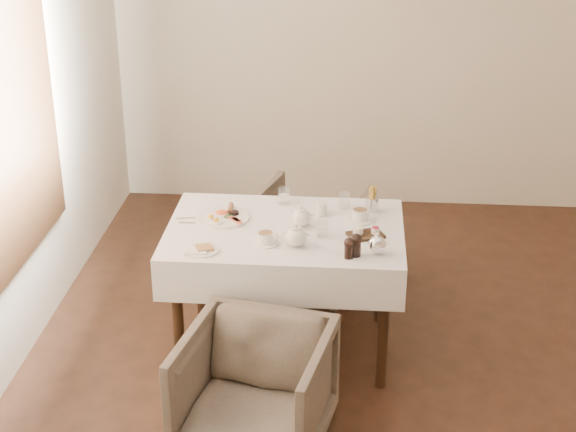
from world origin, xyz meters
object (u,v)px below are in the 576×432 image
(teapot_centre, at_px, (301,216))
(table, at_px, (285,247))
(armchair_near, at_px, (255,392))
(breakfast_plate, at_px, (223,216))
(armchair_far, at_px, (310,238))

(teapot_centre, bearing_deg, table, -164.14)
(table, relative_size, armchair_near, 1.88)
(armchair_near, distance_m, teapot_centre, 1.05)
(table, xyz_separation_m, teapot_centre, (0.08, 0.03, 0.18))
(breakfast_plate, distance_m, teapot_centre, 0.45)
(armchair_near, bearing_deg, breakfast_plate, 117.75)
(armchair_near, bearing_deg, teapot_centre, 91.98)
(table, bearing_deg, breakfast_plate, 164.21)
(table, height_order, teapot_centre, teapot_centre)
(armchair_near, distance_m, armchair_far, 1.67)
(armchair_near, height_order, armchair_far, armchair_far)
(table, distance_m, armchair_near, 0.94)
(armchair_near, height_order, breakfast_plate, breakfast_plate)
(armchair_near, relative_size, breakfast_plate, 2.27)
(table, xyz_separation_m, armchair_far, (0.09, 0.78, -0.32))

